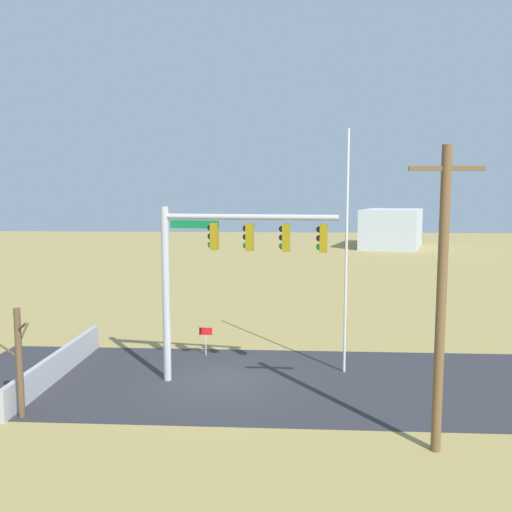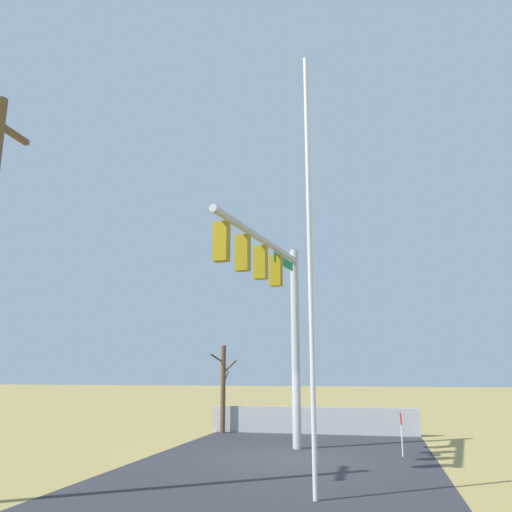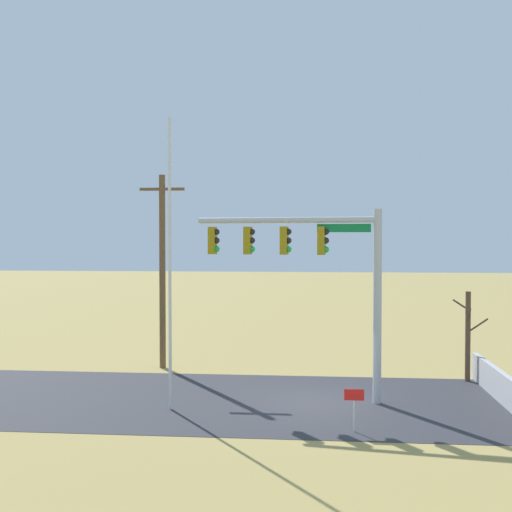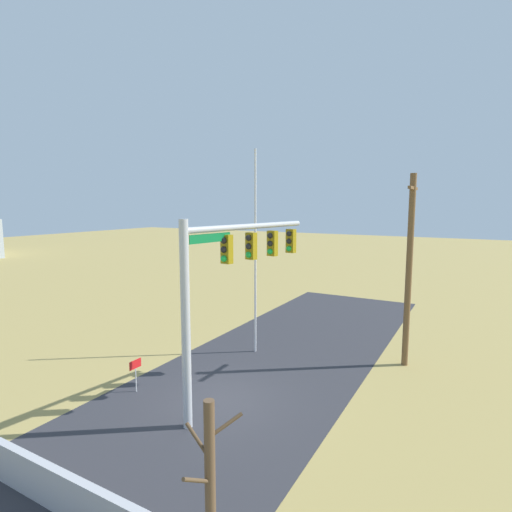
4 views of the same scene
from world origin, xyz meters
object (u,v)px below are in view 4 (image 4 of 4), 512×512
object	(u,v)px
bare_tree	(210,487)
utility_pole	(409,268)
signal_mast	(231,271)
flagpole	(255,253)
open_sign	(135,368)

from	to	relation	value
bare_tree	utility_pole	bearing A→B (deg)	173.16
signal_mast	flagpole	world-z (taller)	flagpole
utility_pole	bare_tree	world-z (taller)	utility_pole
flagpole	utility_pole	distance (m)	6.65
flagpole	open_sign	size ratio (longest dim) A/B	7.65
flagpole	signal_mast	bearing A→B (deg)	19.61
open_sign	utility_pole	bearing A→B (deg)	132.34
signal_mast	flagpole	xyz separation A→B (m)	(-4.65, -1.66, 0.01)
utility_pole	open_sign	distance (m)	11.64
flagpole	bare_tree	world-z (taller)	flagpole
bare_tree	open_sign	bearing A→B (deg)	-124.97
signal_mast	flagpole	distance (m)	4.94
utility_pole	open_sign	bearing A→B (deg)	-47.66
signal_mast	bare_tree	distance (m)	7.25
bare_tree	open_sign	size ratio (longest dim) A/B	2.83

